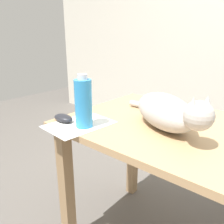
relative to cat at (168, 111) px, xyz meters
The scene contains 4 objects.
cat is the anchor object (origin of this frame).
computer_mouse 0.48m from the cat, 150.30° to the right, with size 0.11×0.06×0.04m, color #232328.
paper_sheet 0.40m from the cat, 147.26° to the right, with size 0.21×0.30×0.00m, color white.
spray_bottle 0.37m from the cat, 143.69° to the right, with size 0.08×0.08×0.24m.
Camera 1 is at (0.08, -0.94, 1.15)m, focal length 37.25 mm.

